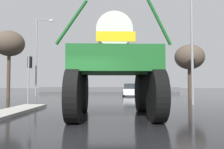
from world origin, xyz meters
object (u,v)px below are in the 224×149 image
object	(u,v)px
oversize_sprayer	(113,68)
traffic_signal_near_right	(154,63)
bare_tree_left	(9,44)
bare_tree_right	(189,57)
sedan_ahead	(131,90)
streetlight_near_right	(194,33)
traffic_signal_near_left	(29,68)
streetlight_far_left	(38,53)

from	to	relation	value
oversize_sprayer	traffic_signal_near_right	xyz separation A→B (m)	(2.88, 6.23, 0.77)
bare_tree_left	bare_tree_right	xyz separation A→B (m)	(18.87, -0.11, -1.46)
bare_tree_right	sedan_ahead	bearing A→B (deg)	140.70
oversize_sprayer	bare_tree_right	bearing A→B (deg)	-32.58
streetlight_near_right	bare_tree_left	size ratio (longest dim) A/B	1.31
streetlight_near_right	bare_tree_right	bearing A→B (deg)	74.17
oversize_sprayer	sedan_ahead	world-z (taller)	oversize_sprayer
traffic_signal_near_left	bare_tree_left	xyz separation A→B (m)	(-4.96, 7.38, 3.07)
traffic_signal_near_right	sedan_ahead	bearing A→B (deg)	94.16
traffic_signal_near_right	bare_tree_left	distance (m)	16.03
traffic_signal_near_right	streetlight_far_left	bearing A→B (deg)	137.77
traffic_signal_near_left	streetlight_near_right	distance (m)	12.03
traffic_signal_near_left	streetlight_near_right	size ratio (longest dim) A/B	0.38
bare_tree_left	traffic_signal_near_right	bearing A→B (deg)	-27.89
sedan_ahead	bare_tree_right	distance (m)	8.24
streetlight_far_left	bare_tree_right	world-z (taller)	streetlight_far_left
streetlight_near_right	streetlight_far_left	size ratio (longest dim) A/B	0.98
traffic_signal_near_left	streetlight_far_left	xyz separation A→B (m)	(-3.20, 11.07, 2.63)
traffic_signal_near_left	streetlight_near_right	xyz separation A→B (m)	(11.76, -0.31, 2.49)
sedan_ahead	streetlight_far_left	world-z (taller)	streetlight_far_left
oversize_sprayer	bare_tree_right	world-z (taller)	bare_tree_right
sedan_ahead	streetlight_far_left	xyz separation A→B (m)	(-11.33, -0.93, 4.50)
oversize_sprayer	streetlight_near_right	world-z (taller)	streetlight_near_right
oversize_sprayer	bare_tree_left	distance (m)	17.90
traffic_signal_near_left	bare_tree_left	size ratio (longest dim) A/B	0.50
bare_tree_right	traffic_signal_near_left	bearing A→B (deg)	-152.41
sedan_ahead	bare_tree_right	size ratio (longest dim) A/B	0.76
sedan_ahead	traffic_signal_near_left	world-z (taller)	traffic_signal_near_left
bare_tree_right	streetlight_far_left	bearing A→B (deg)	167.49
sedan_ahead	traffic_signal_near_left	size ratio (longest dim) A/B	1.19
sedan_ahead	streetlight_near_right	bearing A→B (deg)	-159.18
traffic_signal_near_right	oversize_sprayer	bearing A→B (deg)	-114.81
oversize_sprayer	traffic_signal_near_left	world-z (taller)	oversize_sprayer
streetlight_far_left	oversize_sprayer	bearing A→B (deg)	-61.69
streetlight_near_right	traffic_signal_near_right	bearing A→B (deg)	173.82
traffic_signal_near_left	streetlight_far_left	distance (m)	11.82
traffic_signal_near_left	traffic_signal_near_right	bearing A→B (deg)	-0.05
traffic_signal_near_left	streetlight_far_left	world-z (taller)	streetlight_far_left
sedan_ahead	bare_tree_left	xyz separation A→B (m)	(-13.09, -4.62, 4.95)
streetlight_far_left	bare_tree_right	xyz separation A→B (m)	(17.11, -3.80, -1.02)
sedan_ahead	streetlight_far_left	bearing A→B (deg)	99.09
traffic_signal_near_right	streetlight_far_left	size ratio (longest dim) A/B	0.43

